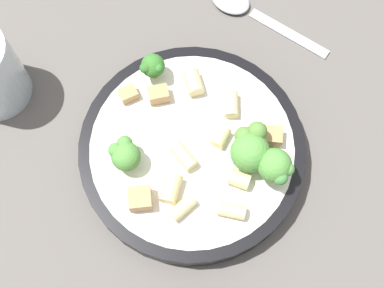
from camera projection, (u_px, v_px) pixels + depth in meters
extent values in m
plane|color=#5B5651|center=(192.00, 156.00, 0.58)|extent=(2.00, 2.00, 0.00)
cylinder|color=black|center=(192.00, 152.00, 0.56)|extent=(0.23, 0.23, 0.03)
cylinder|color=white|center=(192.00, 148.00, 0.55)|extent=(0.21, 0.21, 0.01)
torus|color=black|center=(192.00, 148.00, 0.55)|extent=(0.23, 0.23, 0.00)
cylinder|color=#93B766|center=(154.00, 72.00, 0.57)|extent=(0.01, 0.01, 0.01)
sphere|color=#387A2D|center=(153.00, 66.00, 0.56)|extent=(0.03, 0.03, 0.03)
sphere|color=#35792F|center=(159.00, 68.00, 0.55)|extent=(0.01, 0.01, 0.01)
sphere|color=#30732D|center=(145.00, 68.00, 0.55)|extent=(0.01, 0.01, 0.01)
sphere|color=#376D29|center=(147.00, 67.00, 0.55)|extent=(0.01, 0.01, 0.01)
cylinder|color=#93B766|center=(249.00, 154.00, 0.54)|extent=(0.01, 0.01, 0.01)
sphere|color=#569942|center=(251.00, 148.00, 0.52)|extent=(0.04, 0.04, 0.04)
sphere|color=#59853C|center=(244.00, 136.00, 0.52)|extent=(0.02, 0.02, 0.02)
sphere|color=#58883C|center=(257.00, 131.00, 0.52)|extent=(0.02, 0.02, 0.02)
cylinder|color=#9EC175|center=(272.00, 171.00, 0.53)|extent=(0.01, 0.01, 0.02)
sphere|color=#569942|center=(275.00, 165.00, 0.51)|extent=(0.03, 0.03, 0.03)
sphere|color=#4B9B3C|center=(267.00, 169.00, 0.51)|extent=(0.01, 0.01, 0.01)
sphere|color=#569545|center=(287.00, 169.00, 0.51)|extent=(0.01, 0.01, 0.01)
sphere|color=#4A8D42|center=(280.00, 177.00, 0.51)|extent=(0.02, 0.02, 0.02)
cylinder|color=#9EC175|center=(128.00, 161.00, 0.54)|extent=(0.01, 0.01, 0.01)
sphere|color=#569942|center=(126.00, 156.00, 0.52)|extent=(0.03, 0.03, 0.03)
sphere|color=#54843E|center=(116.00, 150.00, 0.52)|extent=(0.01, 0.01, 0.01)
sphere|color=#539D42|center=(116.00, 150.00, 0.52)|extent=(0.02, 0.02, 0.02)
sphere|color=#539240|center=(125.00, 143.00, 0.53)|extent=(0.02, 0.02, 0.02)
cylinder|color=beige|center=(231.00, 104.00, 0.56)|extent=(0.02, 0.03, 0.02)
cylinder|color=beige|center=(220.00, 137.00, 0.54)|extent=(0.02, 0.02, 0.02)
cylinder|color=beige|center=(184.00, 156.00, 0.54)|extent=(0.03, 0.03, 0.01)
cylinder|color=beige|center=(239.00, 179.00, 0.53)|extent=(0.02, 0.02, 0.02)
cylinder|color=beige|center=(171.00, 189.00, 0.52)|extent=(0.02, 0.03, 0.02)
cylinder|color=beige|center=(232.00, 211.00, 0.52)|extent=(0.03, 0.01, 0.01)
cylinder|color=beige|center=(194.00, 82.00, 0.56)|extent=(0.03, 0.03, 0.02)
cylinder|color=beige|center=(183.00, 208.00, 0.52)|extent=(0.03, 0.03, 0.01)
cube|color=tan|center=(271.00, 136.00, 0.54)|extent=(0.02, 0.02, 0.02)
cube|color=tan|center=(140.00, 199.00, 0.52)|extent=(0.03, 0.03, 0.02)
cube|color=tan|center=(159.00, 95.00, 0.56)|extent=(0.03, 0.02, 0.02)
cube|color=tan|center=(128.00, 94.00, 0.56)|extent=(0.02, 0.02, 0.01)
cube|color=#B2B2B7|center=(289.00, 33.00, 0.62)|extent=(0.10, 0.05, 0.01)
ellipsoid|color=#B2B2B7|center=(234.00, 1.00, 0.64)|extent=(0.06, 0.05, 0.01)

